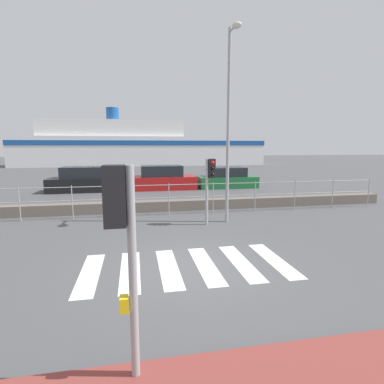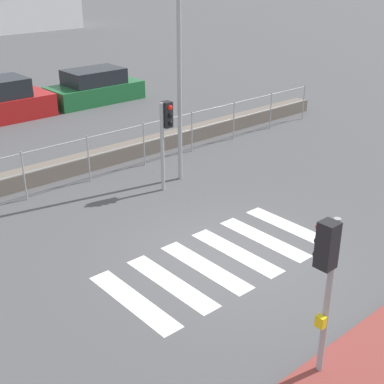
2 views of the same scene
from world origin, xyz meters
TOP-DOWN VIEW (x-y plane):
  - ground_plane at (0.00, 0.00)m, footprint 160.00×160.00m
  - crosswalk at (-0.19, 0.00)m, footprint 4.95×2.40m
  - seawall at (0.00, 6.39)m, footprint 21.26×0.55m
  - harbor_fence at (0.00, 5.51)m, footprint 19.17×0.04m
  - traffic_light_near at (-1.53, -3.40)m, footprint 0.34×0.32m
  - traffic_light_far at (1.29, 3.66)m, footprint 0.34×0.32m
  - streetlamp at (2.04, 3.83)m, footprint 0.32×0.98m
  - ferry_boat at (-0.87, 39.23)m, footprint 35.99×6.08m
  - parked_car_black at (-4.62, 13.19)m, footprint 4.25×1.89m
  - parked_car_red at (0.38, 13.19)m, footprint 4.50×1.87m
  - parked_car_green at (4.93, 13.19)m, footprint 4.05×1.85m

SIDE VIEW (x-z plane):
  - ground_plane at x=0.00m, z-range 0.00..0.00m
  - crosswalk at x=-0.19m, z-range 0.00..0.01m
  - seawall at x=0.00m, z-range 0.00..0.46m
  - parked_car_green at x=4.93m, z-range -0.10..1.31m
  - parked_car_black at x=-4.62m, z-range -0.12..1.46m
  - parked_car_red at x=0.38m, z-range -0.12..1.47m
  - harbor_fence at x=0.00m, z-range 0.20..1.55m
  - traffic_light_far at x=1.29m, z-range 0.57..2.99m
  - traffic_light_near at x=-1.53m, z-range 0.60..3.27m
  - ferry_boat at x=-0.87m, z-range -1.39..6.96m
  - streetlamp at x=2.04m, z-range 0.74..7.72m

